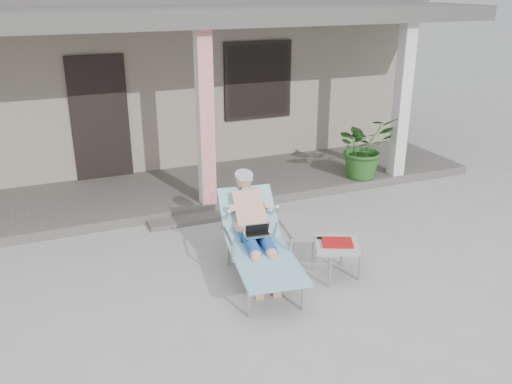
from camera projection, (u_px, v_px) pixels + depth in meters
name	position (u px, v px, depth m)	size (l,w,h in m)	color
ground	(262.00, 275.00, 6.64)	(60.00, 60.00, 0.00)	#9E9E99
house	(144.00, 66.00, 11.64)	(10.40, 5.40, 3.30)	gray
porch_deck	(193.00, 189.00, 9.20)	(10.00, 2.00, 0.15)	#605B56
porch_overhang	(186.00, 22.00, 8.18)	(10.00, 2.30, 2.85)	silver
porch_step	(214.00, 216.00, 8.23)	(2.00, 0.30, 0.07)	#605B56
lounger	(256.00, 218.00, 6.41)	(0.95, 1.91, 1.20)	#B7B7BC
side_table	(337.00, 247.00, 6.49)	(0.68, 0.68, 0.46)	#A7A7A2
potted_palm	(364.00, 147.00, 9.35)	(0.99, 0.85, 1.10)	#26591E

